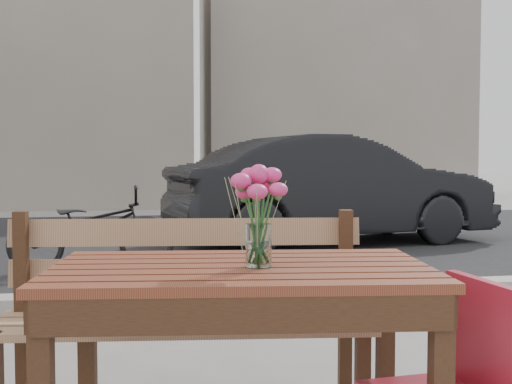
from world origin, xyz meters
The scene contains 8 objects.
street centered at (0.00, 5.06, 0.03)m, with size 30.00×8.12×0.12m.
backdrop_buildings centered at (0.17, 14.40, 3.60)m, with size 15.50×4.00×8.00m.
main_table centered at (0.14, 0.19, 0.65)m, with size 1.35×0.89×0.78m.
main_bench centered at (-0.02, 0.72, 0.57)m, with size 1.55×0.63×0.94m.
red_chair centered at (0.78, -0.08, 0.44)m, with size 0.40×0.40×0.76m.
main_vase centered at (0.19, 0.15, 0.99)m, with size 0.18×0.18×0.34m.
parked_car centered at (2.34, 6.36, 0.72)m, with size 1.52×4.36×1.44m, color black.
bicycle centered at (-0.68, 4.69, 0.43)m, with size 0.57×1.65×0.87m, color black.
Camera 1 is at (-0.20, -1.93, 1.14)m, focal length 45.00 mm.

